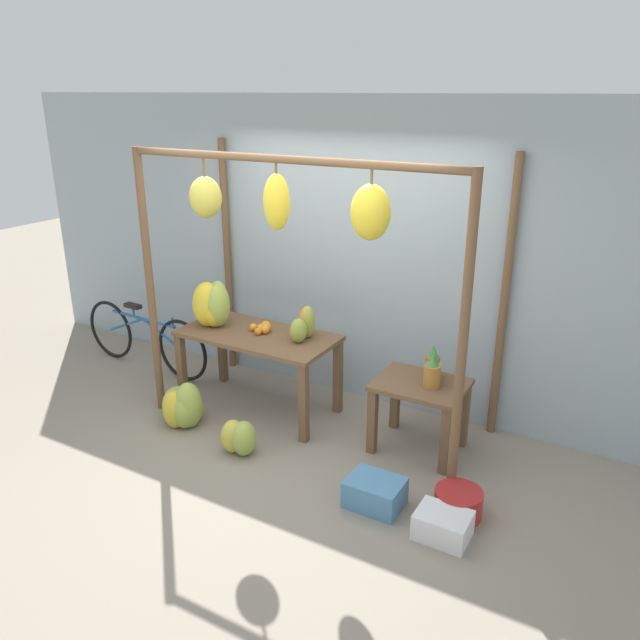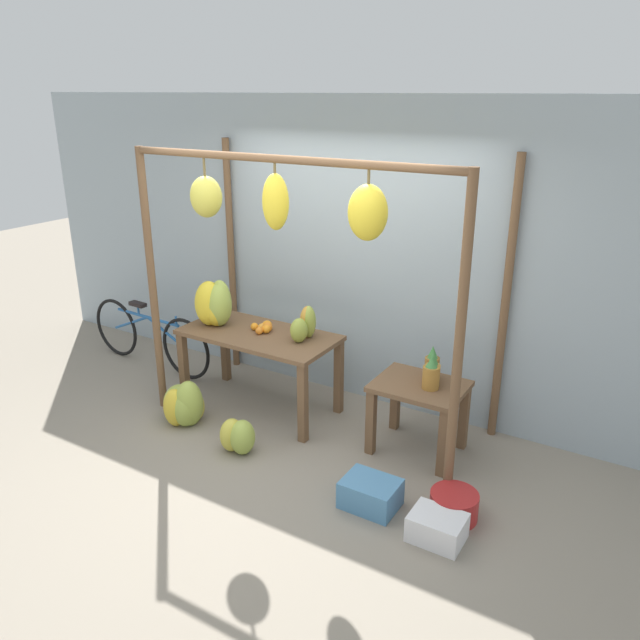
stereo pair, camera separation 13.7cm
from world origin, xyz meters
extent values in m
plane|color=gray|center=(0.00, 0.00, 0.00)|extent=(20.00, 20.00, 0.00)
cube|color=#99A8B2|center=(0.00, 1.47, 1.40)|extent=(8.00, 0.08, 2.80)
cylinder|color=brown|center=(-1.41, 0.27, 1.20)|extent=(0.07, 0.07, 2.39)
cylinder|color=brown|center=(1.41, 0.27, 1.20)|extent=(0.07, 0.07, 2.39)
cylinder|color=brown|center=(-1.41, 1.38, 1.20)|extent=(0.07, 0.07, 2.39)
cylinder|color=brown|center=(1.41, 1.38, 1.20)|extent=(0.07, 0.07, 2.39)
cylinder|color=brown|center=(0.00, 0.27, 2.36)|extent=(2.83, 0.06, 0.06)
cylinder|color=brown|center=(-0.72, 0.27, 2.26)|extent=(0.02, 0.02, 0.14)
ellipsoid|color=gold|center=(-0.72, 0.27, 2.03)|extent=(0.26, 0.24, 0.32)
cylinder|color=brown|center=(-0.05, 0.27, 2.29)|extent=(0.02, 0.02, 0.07)
ellipsoid|color=yellow|center=(-0.05, 0.27, 2.05)|extent=(0.20, 0.18, 0.42)
cylinder|color=brown|center=(0.71, 0.27, 2.28)|extent=(0.02, 0.02, 0.09)
ellipsoid|color=yellow|center=(0.71, 0.27, 2.05)|extent=(0.28, 0.25, 0.38)
cube|color=brown|center=(-0.60, 0.72, 0.73)|extent=(1.43, 0.71, 0.04)
cube|color=brown|center=(-1.26, 0.42, 0.36)|extent=(0.07, 0.07, 0.71)
cube|color=brown|center=(0.07, 0.42, 0.36)|extent=(0.07, 0.07, 0.71)
cube|color=brown|center=(-1.26, 1.03, 0.36)|extent=(0.07, 0.07, 0.71)
cube|color=brown|center=(0.07, 1.03, 0.36)|extent=(0.07, 0.07, 0.71)
cube|color=brown|center=(0.95, 0.79, 0.59)|extent=(0.72, 0.57, 0.04)
cube|color=brown|center=(0.64, 0.56, 0.28)|extent=(0.07, 0.07, 0.57)
cube|color=brown|center=(1.26, 0.56, 0.28)|extent=(0.07, 0.07, 0.57)
cube|color=brown|center=(0.64, 1.03, 0.28)|extent=(0.07, 0.07, 0.57)
cube|color=brown|center=(1.26, 1.03, 0.28)|extent=(0.07, 0.07, 0.57)
ellipsoid|color=#9EB247|center=(-1.02, 0.69, 0.96)|extent=(0.31, 0.33, 0.40)
ellipsoid|color=#9EB247|center=(-1.03, 0.72, 0.97)|extent=(0.27, 0.26, 0.43)
ellipsoid|color=gold|center=(-1.06, 0.71, 0.92)|extent=(0.25, 0.26, 0.34)
ellipsoid|color=yellow|center=(-1.10, 0.65, 0.97)|extent=(0.35, 0.36, 0.43)
ellipsoid|color=yellow|center=(-1.04, 0.68, 0.92)|extent=(0.29, 0.30, 0.33)
sphere|color=orange|center=(-0.54, 0.79, 0.80)|extent=(0.09, 0.09, 0.09)
sphere|color=orange|center=(-0.57, 0.82, 0.80)|extent=(0.09, 0.09, 0.09)
sphere|color=orange|center=(-0.57, 0.70, 0.79)|extent=(0.07, 0.07, 0.07)
sphere|color=orange|center=(-0.60, 0.78, 0.79)|extent=(0.07, 0.07, 0.07)
sphere|color=orange|center=(-0.53, 0.76, 0.79)|extent=(0.08, 0.08, 0.08)
sphere|color=orange|center=(-0.67, 0.76, 0.79)|extent=(0.07, 0.07, 0.07)
cylinder|color=#A3702D|center=(1.05, 0.76, 0.70)|extent=(0.13, 0.13, 0.19)
cone|color=#428442|center=(1.05, 0.76, 0.83)|extent=(0.09, 0.09, 0.08)
cylinder|color=#B27F38|center=(1.04, 0.82, 0.70)|extent=(0.12, 0.12, 0.18)
cone|color=#428442|center=(1.04, 0.82, 0.85)|extent=(0.09, 0.09, 0.12)
cylinder|color=olive|center=(0.99, 0.94, 0.70)|extent=(0.12, 0.12, 0.18)
cone|color=#428442|center=(0.99, 0.94, 0.84)|extent=(0.08, 0.08, 0.10)
ellipsoid|color=#9EB247|center=(-0.94, 0.12, 0.22)|extent=(0.33, 0.33, 0.43)
ellipsoid|color=gold|center=(-0.96, 0.20, 0.15)|extent=(0.29, 0.30, 0.29)
ellipsoid|color=#9EB247|center=(-1.10, 0.16, 0.17)|extent=(0.28, 0.31, 0.33)
ellipsoid|color=gold|center=(-1.04, 0.05, 0.18)|extent=(0.27, 0.26, 0.36)
ellipsoid|color=#9EB247|center=(-0.97, 0.10, 0.17)|extent=(0.33, 0.33, 0.35)
ellipsoid|color=#9EB247|center=(-0.25, 0.00, 0.15)|extent=(0.26, 0.28, 0.30)
ellipsoid|color=gold|center=(-0.35, -0.01, 0.15)|extent=(0.24, 0.26, 0.29)
cube|color=#4C84B2|center=(0.97, -0.08, 0.10)|extent=(0.40, 0.31, 0.21)
cylinder|color=#AD2323|center=(1.52, 0.11, 0.10)|extent=(0.34, 0.34, 0.19)
torus|color=black|center=(-2.71, 0.89, 0.33)|extent=(0.66, 0.07, 0.66)
torus|color=black|center=(-1.63, 0.84, 0.33)|extent=(0.66, 0.07, 0.66)
cylinder|color=#235B9E|center=(-2.17, 0.86, 0.56)|extent=(0.93, 0.08, 0.03)
cylinder|color=#235B9E|center=(-2.44, 0.88, 0.45)|extent=(0.56, 0.06, 0.26)
cylinder|color=#235B9E|center=(-1.90, 0.85, 0.45)|extent=(0.56, 0.06, 0.26)
cylinder|color=#235B9E|center=(-2.31, 0.87, 0.61)|extent=(0.02, 0.02, 0.10)
cube|color=black|center=(-2.31, 0.87, 0.68)|extent=(0.20, 0.09, 0.04)
cylinder|color=#235B9E|center=(-1.73, 0.84, 0.61)|extent=(0.02, 0.02, 0.10)
ellipsoid|color=gold|center=(-0.16, 0.87, 0.90)|extent=(0.14, 0.16, 0.29)
ellipsoid|color=#93A33D|center=(-0.15, 0.87, 0.90)|extent=(0.18, 0.19, 0.30)
ellipsoid|color=#93A33D|center=(-0.16, 0.73, 0.87)|extent=(0.19, 0.20, 0.22)
cube|color=silver|center=(1.51, -0.16, 0.09)|extent=(0.36, 0.28, 0.19)
camera|label=1|loc=(2.49, -3.55, 2.83)|focal=35.00mm
camera|label=2|loc=(2.61, -3.48, 2.83)|focal=35.00mm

